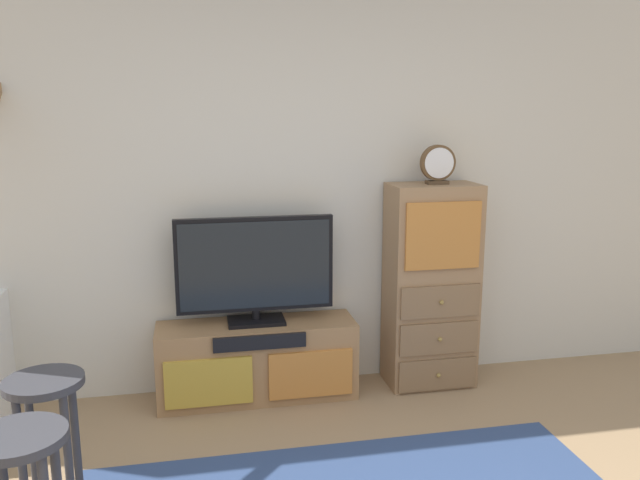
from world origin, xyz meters
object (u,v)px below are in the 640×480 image
object	(u,v)px
side_cabinet	(431,286)
bar_stool_far	(47,416)
media_console	(257,361)
television	(255,268)
bar_stool_near	(23,480)
desk_clock	(438,165)

from	to	relation	value
side_cabinet	bar_stool_far	bearing A→B (deg)	-153.43
media_console	television	size ratio (longest dim) A/B	1.28
side_cabinet	media_console	bearing A→B (deg)	-179.50
media_console	bar_stool_far	size ratio (longest dim) A/B	1.81
bar_stool_near	bar_stool_far	bearing A→B (deg)	92.53
desk_clock	bar_stool_near	size ratio (longest dim) A/B	0.36
desk_clock	bar_stool_near	bearing A→B (deg)	-143.86
side_cabinet	bar_stool_near	distance (m)	2.71
side_cabinet	desk_clock	size ratio (longest dim) A/B	5.41
side_cabinet	bar_stool_near	size ratio (longest dim) A/B	1.92
desk_clock	bar_stool_near	xyz separation A→B (m)	(-2.19, -1.60, -0.96)
media_console	bar_stool_far	xyz separation A→B (m)	(-1.03, -1.09, 0.27)
television	bar_stool_far	xyz separation A→B (m)	(-1.03, -1.11, -0.34)
desk_clock	bar_stool_near	distance (m)	2.87
media_console	side_cabinet	xyz separation A→B (m)	(1.17, 0.01, 0.43)
television	media_console	bearing A→B (deg)	-90.00
side_cabinet	bar_stool_far	world-z (taller)	side_cabinet
media_console	television	bearing A→B (deg)	90.00
bar_stool_far	desk_clock	bearing A→B (deg)	26.16
media_console	desk_clock	world-z (taller)	desk_clock
side_cabinet	desk_clock	xyz separation A→B (m)	(0.01, -0.01, 0.81)
media_console	bar_stool_near	size ratio (longest dim) A/B	1.78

